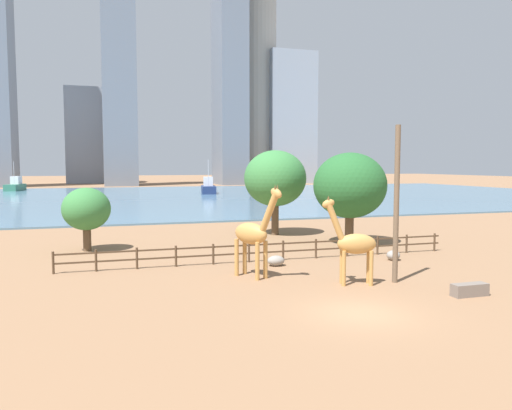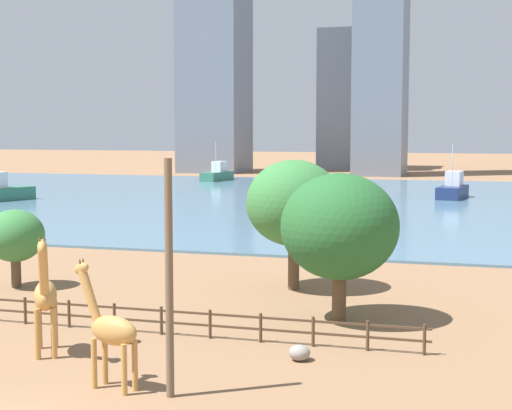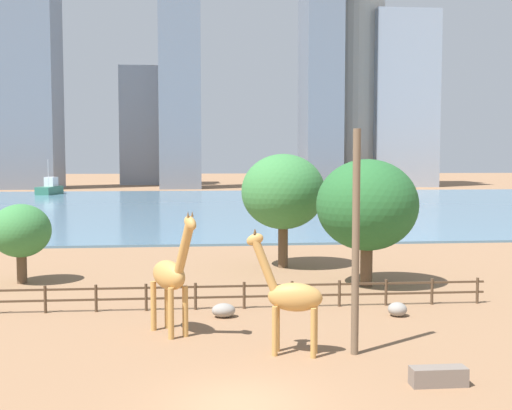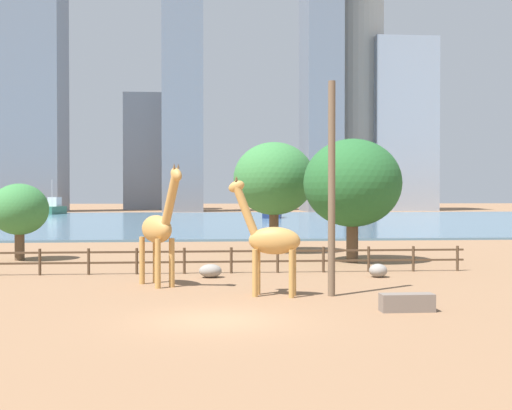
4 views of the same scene
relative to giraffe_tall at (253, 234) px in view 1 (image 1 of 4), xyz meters
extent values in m
plane|color=#8C6647|center=(2.29, 72.24, -2.46)|extent=(400.00, 400.00, 0.00)
cube|color=slate|center=(2.29, 69.24, -2.36)|extent=(180.00, 86.00, 0.20)
cylinder|color=#C18C47|center=(0.58, -0.37, -1.42)|extent=(0.33, 0.33, 2.09)
cylinder|color=#C18C47|center=(0.01, -0.69, -1.42)|extent=(0.33, 0.33, 2.09)
cylinder|color=#C18C47|center=(-0.21, 1.04, -1.42)|extent=(0.33, 0.33, 2.09)
cylinder|color=#C18C47|center=(-0.77, 0.72, -1.42)|extent=(0.33, 0.33, 2.09)
ellipsoid|color=#C18C47|center=(-0.10, 0.17, -0.01)|extent=(1.93, 2.46, 1.21)
cylinder|color=#C18C47|center=(0.57, -1.02, 1.26)|extent=(0.98, 1.36, 2.24)
ellipsoid|color=#C18C47|center=(0.81, -1.46, 2.30)|extent=(0.75, 0.95, 0.76)
cone|color=brown|center=(0.89, -1.42, 2.65)|extent=(0.15, 0.15, 0.22)
cone|color=brown|center=(0.73, -1.51, 2.65)|extent=(0.15, 0.15, 0.22)
cylinder|color=#C18C47|center=(3.89, -3.25, -1.54)|extent=(0.26, 0.26, 1.84)
cylinder|color=#C18C47|center=(4.04, -2.70, -1.54)|extent=(0.26, 0.26, 1.84)
cylinder|color=#C18C47|center=(5.26, -3.63, -1.54)|extent=(0.26, 0.26, 1.84)
cylinder|color=#C18C47|center=(5.41, -3.09, -1.54)|extent=(0.26, 0.26, 1.84)
ellipsoid|color=#C18C47|center=(4.65, -3.17, -0.31)|extent=(2.17, 1.33, 1.06)
cylinder|color=#C18C47|center=(3.56, -2.86, 0.85)|extent=(1.10, 0.60, 2.01)
ellipsoid|color=#C18C47|center=(3.20, -2.76, 1.79)|extent=(0.83, 0.52, 0.64)
cone|color=brown|center=(3.18, -2.84, 2.10)|extent=(0.12, 0.12, 0.19)
cone|color=brown|center=(3.22, -2.68, 2.10)|extent=(0.12, 0.12, 0.19)
cylinder|color=brown|center=(6.86, -3.33, 1.70)|extent=(0.28, 0.28, 8.33)
ellipsoid|color=gray|center=(10.24, 2.09, -2.14)|extent=(0.87, 0.86, 0.64)
ellipsoid|color=gray|center=(2.26, 2.65, -2.14)|extent=(1.08, 0.85, 0.64)
cube|color=#72665B|center=(8.72, -6.81, -2.16)|extent=(1.80, 0.60, 0.60)
cylinder|color=#4C3826|center=(-10.71, 4.24, -1.81)|extent=(0.14, 0.14, 1.30)
cylinder|color=#4C3826|center=(-8.37, 4.24, -1.81)|extent=(0.14, 0.14, 1.30)
cylinder|color=#4C3826|center=(-6.03, 4.24, -1.81)|extent=(0.14, 0.14, 1.30)
cylinder|color=#4C3826|center=(-3.69, 4.24, -1.81)|extent=(0.14, 0.14, 1.30)
cylinder|color=#4C3826|center=(-1.35, 4.24, -1.81)|extent=(0.14, 0.14, 1.30)
cylinder|color=#4C3826|center=(0.99, 4.24, -1.81)|extent=(0.14, 0.14, 1.30)
cylinder|color=#4C3826|center=(3.33, 4.24, -1.81)|extent=(0.14, 0.14, 1.30)
cylinder|color=#4C3826|center=(5.67, 4.24, -1.81)|extent=(0.14, 0.14, 1.30)
cylinder|color=#4C3826|center=(8.01, 4.24, -1.81)|extent=(0.14, 0.14, 1.30)
cylinder|color=#4C3826|center=(10.35, 4.24, -1.81)|extent=(0.14, 0.14, 1.30)
cylinder|color=#4C3826|center=(12.69, 4.24, -1.81)|extent=(0.14, 0.14, 1.30)
cylinder|color=#4C3826|center=(15.03, 4.24, -1.81)|extent=(0.14, 0.14, 1.30)
cube|color=#4C3826|center=(2.29, 4.24, -1.36)|extent=(26.10, 0.08, 0.10)
cube|color=#4C3826|center=(2.29, 4.24, -1.88)|extent=(26.10, 0.08, 0.10)
cylinder|color=brown|center=(6.79, 15.66, -1.04)|extent=(0.65, 0.65, 2.84)
ellipsoid|color=#387A3D|center=(6.79, 15.66, 2.59)|extent=(5.52, 5.52, 4.97)
cylinder|color=brown|center=(-9.05, 11.73, -1.61)|extent=(0.57, 0.57, 1.70)
ellipsoid|color=#387A3D|center=(-9.05, 11.73, 0.61)|extent=(3.43, 3.43, 3.09)
cylinder|color=brown|center=(10.63, 8.96, -1.29)|extent=(0.69, 0.69, 2.35)
ellipsoid|color=#26602D|center=(10.63, 8.96, 2.17)|extent=(5.71, 5.71, 5.14)
cube|color=navy|center=(13.58, 77.30, -1.47)|extent=(4.06, 8.25, 1.58)
cube|color=silver|center=(13.74, 78.27, 0.27)|extent=(2.32, 3.11, 1.90)
cylinder|color=silver|center=(13.52, 76.91, 2.08)|extent=(0.14, 0.14, 5.53)
cube|color=#337259|center=(-27.28, 101.51, -1.50)|extent=(3.96, 7.93, 1.52)
cube|color=silver|center=(-27.12, 102.45, 0.16)|extent=(2.25, 3.00, 1.82)
cylinder|color=silver|center=(-27.34, 101.14, 1.91)|extent=(0.14, 0.14, 5.31)
cube|color=slate|center=(31.42, 128.97, 49.72)|extent=(8.57, 15.27, 104.37)
cube|color=#939EAD|center=(53.28, 133.81, 19.39)|extent=(16.09, 12.21, 43.70)
cube|color=#939EAD|center=(-12.97, 154.06, 13.37)|extent=(11.99, 15.26, 31.66)
cube|color=slate|center=(-2.39, 129.43, 28.41)|extent=(9.68, 13.86, 61.74)
cylinder|color=#ADA89E|center=(42.53, 136.93, 31.81)|extent=(13.73, 13.73, 68.54)
camera|label=1|loc=(-7.94, -26.11, 3.80)|focal=35.00mm
camera|label=2|loc=(17.07, -28.02, 6.88)|focal=55.00mm
camera|label=3|loc=(1.02, -26.19, 4.81)|focal=45.00mm
camera|label=4|loc=(1.81, -27.78, 1.45)|focal=45.00mm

